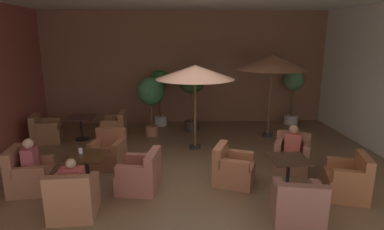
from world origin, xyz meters
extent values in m
cube|color=brown|center=(0.00, 0.00, -0.01)|extent=(9.95, 8.43, 0.02)
cube|color=brown|center=(0.00, 4.18, 1.94)|extent=(9.95, 0.08, 3.88)
cylinder|color=black|center=(-2.22, -0.87, 0.01)|extent=(0.40, 0.40, 0.02)
cylinder|color=black|center=(-2.22, -0.87, 0.33)|extent=(0.07, 0.07, 0.66)
cube|color=#432814|center=(-2.22, -0.87, 0.67)|extent=(0.82, 0.82, 0.03)
cube|color=#9B6343|center=(-2.17, -1.94, 0.21)|extent=(0.78, 0.80, 0.42)
cube|color=#9B6343|center=(-2.16, -2.24, 0.63)|extent=(0.75, 0.20, 0.43)
cube|color=#9B6343|center=(-2.49, -1.91, 0.54)|extent=(0.15, 0.61, 0.24)
cube|color=#9B6343|center=(-1.86, -1.88, 0.54)|extent=(0.15, 0.61, 0.24)
cube|color=#9F584A|center=(-1.16, -1.05, 0.20)|extent=(0.90, 0.92, 0.41)
cube|color=#9F584A|center=(-0.86, -1.10, 0.61)|extent=(0.30, 0.82, 0.41)
cube|color=#9F584A|center=(-1.26, -1.36, 0.52)|extent=(0.62, 0.25, 0.23)
cube|color=#9F584A|center=(-1.15, -0.72, 0.52)|extent=(0.62, 0.25, 0.23)
cube|color=#95583A|center=(-2.02, 0.18, 0.21)|extent=(0.84, 0.85, 0.43)
cube|color=#95583A|center=(-1.97, 0.46, 0.65)|extent=(0.73, 0.29, 0.44)
cube|color=#95583A|center=(-1.74, 0.09, 0.53)|extent=(0.24, 0.59, 0.21)
cube|color=#95583A|center=(-2.31, 0.20, 0.53)|extent=(0.24, 0.59, 0.21)
cube|color=#995E45|center=(-3.28, -0.98, 0.22)|extent=(0.85, 0.83, 0.43)
cube|color=#995E45|center=(-3.58, -1.01, 0.67)|extent=(0.25, 0.77, 0.47)
cube|color=#995E45|center=(-3.27, -0.66, 0.53)|extent=(0.62, 0.18, 0.19)
cube|color=#995E45|center=(-3.21, -1.29, 0.53)|extent=(0.62, 0.18, 0.19)
cylinder|color=black|center=(1.82, -1.28, 0.01)|extent=(0.38, 0.38, 0.02)
cylinder|color=black|center=(1.82, -1.28, 0.33)|extent=(0.07, 0.07, 0.66)
cube|color=#41291E|center=(1.82, -1.28, 0.67)|extent=(0.73, 0.73, 0.03)
cube|color=#A15C38|center=(2.85, -1.58, 0.22)|extent=(0.91, 0.94, 0.43)
cube|color=#A15C38|center=(3.12, -1.66, 0.65)|extent=(0.37, 0.79, 0.43)
cube|color=#A15C38|center=(2.73, -1.87, 0.55)|extent=(0.58, 0.29, 0.23)
cube|color=#A15C38|center=(2.90, -1.26, 0.55)|extent=(0.58, 0.29, 0.23)
cube|color=#975D46|center=(2.26, -0.29, 0.23)|extent=(0.98, 0.95, 0.45)
cube|color=#975D46|center=(2.37, -0.04, 0.65)|extent=(0.76, 0.45, 0.40)
cube|color=#975D46|center=(2.52, -0.45, 0.57)|extent=(0.36, 0.56, 0.24)
cube|color=#975D46|center=(1.96, -0.20, 0.57)|extent=(0.36, 0.56, 0.24)
cube|color=#9F5C3E|center=(0.82, -0.88, 0.22)|extent=(1.01, 0.98, 0.43)
cube|color=#9F5C3E|center=(0.53, -0.76, 0.62)|extent=(0.44, 0.75, 0.38)
cube|color=#9F5C3E|center=(0.96, -0.62, 0.53)|extent=(0.63, 0.37, 0.19)
cube|color=#9F5C3E|center=(0.75, -1.17, 0.53)|extent=(0.63, 0.37, 0.19)
cube|color=#8E574B|center=(1.61, -2.33, 0.21)|extent=(0.93, 0.91, 0.42)
cube|color=#8E574B|center=(1.55, -2.63, 0.60)|extent=(0.81, 0.32, 0.37)
cube|color=#8E574B|center=(1.30, -2.23, 0.52)|extent=(0.27, 0.62, 0.21)
cube|color=#8E574B|center=(1.93, -2.35, 0.52)|extent=(0.27, 0.62, 0.21)
cylinder|color=black|center=(-3.21, 2.31, 0.01)|extent=(0.41, 0.41, 0.02)
cylinder|color=black|center=(-3.21, 2.31, 0.33)|extent=(0.07, 0.07, 0.66)
cube|color=#3E2720|center=(-3.21, 2.31, 0.67)|extent=(0.76, 0.76, 0.03)
cube|color=#996643|center=(-2.25, 2.32, 0.21)|extent=(0.71, 0.80, 0.42)
cube|color=#996643|center=(-1.98, 2.32, 0.63)|extent=(0.16, 0.80, 0.41)
cube|color=#996643|center=(-2.29, 1.99, 0.54)|extent=(0.55, 0.14, 0.23)
cube|color=#996643|center=(-2.29, 2.65, 0.54)|extent=(0.55, 0.14, 0.23)
cube|color=#946544|center=(-4.16, 2.15, 0.21)|extent=(0.90, 0.86, 0.41)
cube|color=#946544|center=(-4.46, 2.10, 0.62)|extent=(0.30, 0.75, 0.40)
cube|color=#946544|center=(-4.17, 2.44, 0.53)|extent=(0.63, 0.25, 0.23)
cube|color=#946544|center=(-4.07, 1.87, 0.53)|extent=(0.63, 0.25, 0.23)
cylinder|color=#2D2D2D|center=(2.46, 2.31, 0.04)|extent=(0.32, 0.32, 0.08)
cylinder|color=brown|center=(2.46, 2.31, 1.23)|extent=(0.06, 0.06, 2.45)
cone|color=#9F6546|center=(2.46, 2.31, 2.29)|extent=(2.17, 2.17, 0.43)
cylinder|color=#2D2D2D|center=(0.13, 1.32, 0.04)|extent=(0.32, 0.32, 0.08)
cylinder|color=brown|center=(0.13, 1.32, 1.12)|extent=(0.06, 0.06, 2.25)
cone|color=#9F6A52|center=(0.13, 1.32, 2.12)|extent=(2.09, 2.09, 0.36)
cylinder|color=silver|center=(-0.91, 3.76, 0.16)|extent=(0.44, 0.44, 0.32)
cylinder|color=brown|center=(-0.91, 3.76, 0.83)|extent=(0.06, 0.06, 1.03)
sphere|color=#28642C|center=(-0.91, 3.76, 1.61)|extent=(0.61, 0.61, 0.61)
cylinder|color=#3E3736|center=(0.14, 3.11, 0.15)|extent=(0.44, 0.44, 0.31)
cylinder|color=brown|center=(0.14, 3.11, 0.80)|extent=(0.06, 0.06, 0.99)
sphere|color=#2E592C|center=(0.14, 3.11, 1.67)|extent=(0.87, 0.87, 0.87)
cylinder|color=silver|center=(3.70, 3.71, 0.15)|extent=(0.47, 0.47, 0.31)
cylinder|color=brown|center=(3.70, 3.71, 0.78)|extent=(0.06, 0.06, 0.95)
sphere|color=#4D7D4F|center=(3.70, 3.71, 1.55)|extent=(0.70, 0.70, 0.70)
cylinder|color=#AC6C4D|center=(-1.13, 2.58, 0.15)|extent=(0.39, 0.39, 0.31)
cylinder|color=brown|center=(-1.13, 2.58, 0.68)|extent=(0.06, 0.06, 0.74)
sphere|color=#316436|center=(-1.13, 2.58, 1.41)|extent=(0.86, 0.86, 0.86)
cube|color=#B24D41|center=(2.26, -0.29, 0.67)|extent=(0.42, 0.36, 0.44)
sphere|color=#A97456|center=(2.26, -0.29, 0.98)|extent=(0.21, 0.21, 0.21)
cube|color=#A9454E|center=(-3.28, -0.98, 0.67)|extent=(0.26, 0.37, 0.47)
sphere|color=tan|center=(-3.28, -0.98, 0.99)|extent=(0.20, 0.20, 0.20)
cube|color=#AC423E|center=(-2.17, -1.94, 0.64)|extent=(0.39, 0.22, 0.46)
sphere|color=#A58161|center=(-2.17, -1.94, 0.95)|extent=(0.17, 0.17, 0.17)
cylinder|color=white|center=(-2.35, -0.77, 0.75)|extent=(0.08, 0.08, 0.11)
camera|label=1|loc=(-0.43, -7.04, 3.02)|focal=29.87mm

